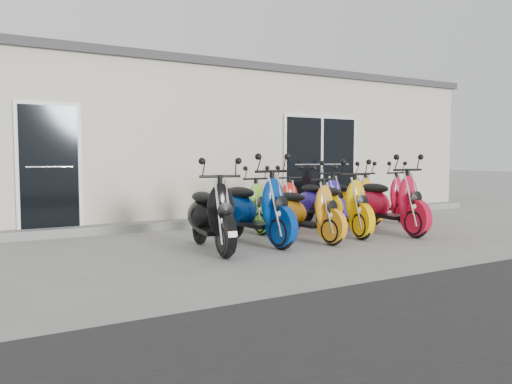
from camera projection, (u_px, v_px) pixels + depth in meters
ground at (274, 239)px, 8.34m from camera, size 80.00×80.00×0.00m
building at (167, 148)px, 12.74m from camera, size 14.00×6.00×3.20m
roof_cap at (166, 81)px, 12.63m from camera, size 14.20×6.20×0.16m
front_step at (221, 221)px, 10.09m from camera, size 14.00×0.40×0.15m
door_left at (49, 163)px, 8.56m from camera, size 1.07×0.08×2.22m
door_right at (321, 162)px, 11.42m from camera, size 2.02×0.08×2.22m
scooter_front_black at (211, 204)px, 7.23m from camera, size 0.88×1.91×1.37m
scooter_front_blue at (255, 199)px, 7.82m from camera, size 0.92×2.00×1.43m
scooter_front_orange_a at (306, 202)px, 8.12m from camera, size 0.85×1.77×1.26m
scooter_front_orange_b at (341, 197)px, 8.74m from camera, size 0.85×1.87×1.34m
scooter_front_red at (390, 194)px, 8.94m from camera, size 0.81×1.96×1.42m
scooter_back_green at (244, 198)px, 9.13m from camera, size 0.74×1.69×1.22m
scooter_back_red at (280, 197)px, 9.51m from camera, size 0.82×1.72×1.22m
scooter_back_blue at (321, 193)px, 9.91m from camera, size 0.79×1.82×1.31m
scooter_back_yellow at (351, 192)px, 10.31m from camera, size 0.78×1.79×1.28m
scooter_back_extra at (381, 191)px, 10.73m from camera, size 0.78×1.79×1.28m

